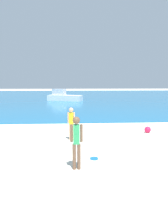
% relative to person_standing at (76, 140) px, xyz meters
% --- Properties ---
extents(water, '(160.00, 60.00, 0.06)m').
position_rel_person_standing_xyz_m(water, '(0.67, 36.64, -0.91)').
color(water, '#1E6B9E').
rests_on(water, ground).
extents(person_standing, '(0.38, 0.22, 1.65)m').
position_rel_person_standing_xyz_m(person_standing, '(0.00, 0.00, 0.00)').
color(person_standing, brown).
rests_on(person_standing, ground).
extents(frisbee, '(0.30, 0.30, 0.03)m').
position_rel_person_standing_xyz_m(frisbee, '(0.63, 0.76, -0.92)').
color(frisbee, blue).
rests_on(frisbee, ground).
extents(person_distant, '(0.34, 0.20, 1.54)m').
position_rel_person_standing_xyz_m(person_distant, '(-0.18, 2.97, -0.06)').
color(person_distant, '#DDAD84').
rests_on(person_distant, ground).
extents(boat_near, '(5.50, 3.36, 1.78)m').
position_rel_person_standing_xyz_m(boat_near, '(-1.51, 23.04, -0.26)').
color(boat_near, white).
rests_on(boat_near, water).
extents(beach_ball, '(0.34, 0.34, 0.34)m').
position_rel_person_standing_xyz_m(beach_ball, '(3.91, 4.09, -0.77)').
color(beach_ball, '#E51E4C').
rests_on(beach_ball, ground).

